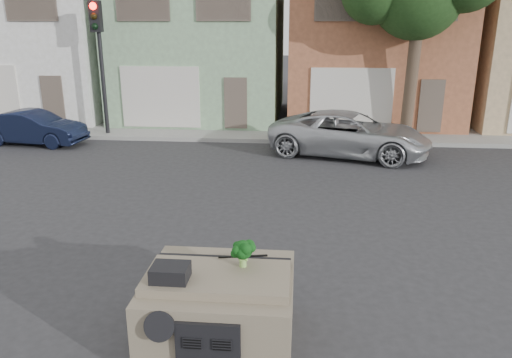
# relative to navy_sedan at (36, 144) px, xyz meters

# --- Properties ---
(ground_plane) EXTENTS (120.00, 120.00, 0.00)m
(ground_plane) POSITION_rel_navy_sedan_xyz_m (8.68, -8.10, 0.00)
(ground_plane) COLOR #303033
(ground_plane) RESTS_ON ground
(sidewalk) EXTENTS (40.00, 3.00, 0.15)m
(sidewalk) POSITION_rel_navy_sedan_xyz_m (8.68, 2.40, 0.07)
(sidewalk) COLOR gray
(sidewalk) RESTS_ON ground
(townhouse_white) EXTENTS (7.20, 8.20, 7.55)m
(townhouse_white) POSITION_rel_navy_sedan_xyz_m (-2.32, 6.40, 3.77)
(townhouse_white) COLOR white
(townhouse_white) RESTS_ON ground
(townhouse_mint) EXTENTS (7.20, 8.20, 7.55)m
(townhouse_mint) POSITION_rel_navy_sedan_xyz_m (5.18, 6.40, 3.77)
(townhouse_mint) COLOR #88AE84
(townhouse_mint) RESTS_ON ground
(townhouse_tan) EXTENTS (7.20, 8.20, 7.55)m
(townhouse_tan) POSITION_rel_navy_sedan_xyz_m (12.68, 6.40, 3.77)
(townhouse_tan) COLOR #9F5C3D
(townhouse_tan) RESTS_ON ground
(navy_sedan) EXTENTS (3.88, 1.70, 1.24)m
(navy_sedan) POSITION_rel_navy_sedan_xyz_m (0.00, 0.00, 0.00)
(navy_sedan) COLOR #141C36
(navy_sedan) RESTS_ON ground
(silver_pickup) EXTENTS (5.74, 3.74, 1.47)m
(silver_pickup) POSITION_rel_navy_sedan_xyz_m (11.36, -0.56, 0.00)
(silver_pickup) COLOR #B5B8BD
(silver_pickup) RESTS_ON ground
(traffic_signal) EXTENTS (0.40, 0.40, 5.10)m
(traffic_signal) POSITION_rel_navy_sedan_xyz_m (2.18, 1.40, 2.55)
(traffic_signal) COLOR black
(traffic_signal) RESTS_ON ground
(tree_near) EXTENTS (4.40, 4.00, 8.50)m
(tree_near) POSITION_rel_navy_sedan_xyz_m (13.68, 1.70, 4.25)
(tree_near) COLOR #1D3B17
(tree_near) RESTS_ON ground
(car_dashboard) EXTENTS (2.00, 1.80, 1.12)m
(car_dashboard) POSITION_rel_navy_sedan_xyz_m (8.68, -11.10, 0.56)
(car_dashboard) COLOR #786C58
(car_dashboard) RESTS_ON ground
(instrument_hump) EXTENTS (0.48, 0.38, 0.20)m
(instrument_hump) POSITION_rel_navy_sedan_xyz_m (8.10, -11.45, 1.22)
(instrument_hump) COLOR black
(instrument_hump) RESTS_ON car_dashboard
(wiper_arm) EXTENTS (0.69, 0.15, 0.02)m
(wiper_arm) POSITION_rel_navy_sedan_xyz_m (8.96, -10.72, 1.13)
(wiper_arm) COLOR black
(wiper_arm) RESTS_ON car_dashboard
(broccoli) EXTENTS (0.41, 0.41, 0.39)m
(broccoli) POSITION_rel_navy_sedan_xyz_m (8.99, -11.00, 1.31)
(broccoli) COLOR #0C350E
(broccoli) RESTS_ON car_dashboard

